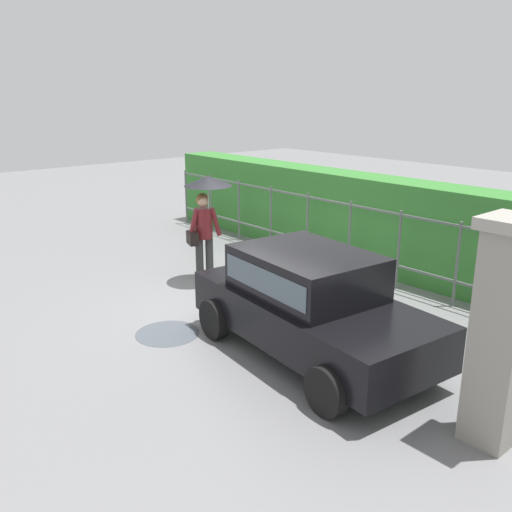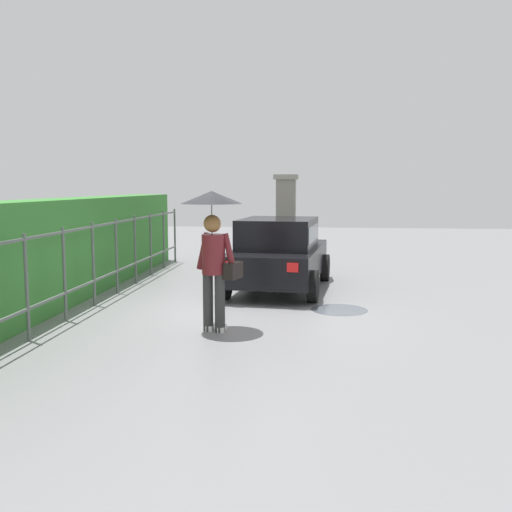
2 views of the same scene
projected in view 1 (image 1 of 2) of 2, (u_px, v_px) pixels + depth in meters
ground_plane at (243, 303)px, 9.57m from camera, size 40.00×40.00×0.00m
car at (310, 300)px, 7.51m from camera, size 3.87×2.17×1.48m
pedestrian at (205, 207)px, 10.30m from camera, size 0.90×0.91×2.07m
gate_pillar at (502, 332)px, 5.46m from camera, size 0.60×0.60×2.42m
fence_section at (349, 234)px, 10.92m from camera, size 11.83×0.05×1.50m
hedge_row at (374, 222)px, 11.37m from camera, size 12.78×0.90×1.90m
puddle_near at (167, 333)px, 8.36m from camera, size 0.98×0.98×0.00m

